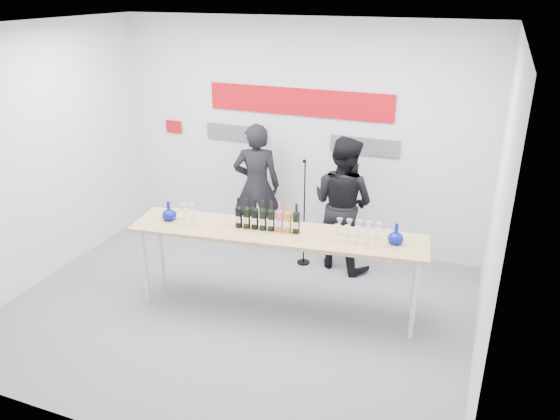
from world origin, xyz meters
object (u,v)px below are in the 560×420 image
at_px(tasting_table, 277,238).
at_px(mic_stand, 304,233).
at_px(presenter_left, 257,186).
at_px(presenter_right, 343,204).

height_order(tasting_table, mic_stand, mic_stand).
relative_size(presenter_left, presenter_right, 1.00).
xyz_separation_m(presenter_right, mic_stand, (-0.45, -0.13, -0.42)).
bearing_deg(presenter_right, tasting_table, 91.29).
distance_m(tasting_table, presenter_left, 1.66).
height_order(presenter_left, mic_stand, presenter_left).
bearing_deg(presenter_right, mic_stand, 34.70).
relative_size(presenter_right, mic_stand, 1.20).
relative_size(presenter_left, mic_stand, 1.21).
bearing_deg(mic_stand, presenter_right, -4.18).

